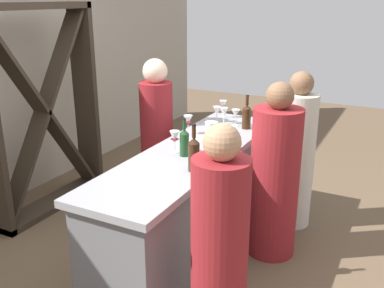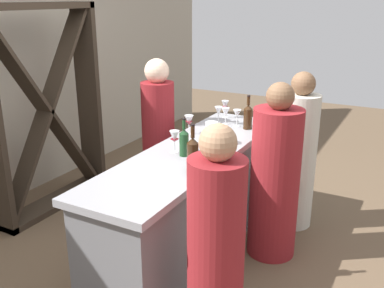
{
  "view_description": "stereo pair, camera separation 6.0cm",
  "coord_description": "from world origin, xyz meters",
  "views": [
    {
      "loc": [
        -2.8,
        -1.44,
        2.02
      ],
      "look_at": [
        0.0,
        0.0,
        0.95
      ],
      "focal_mm": 40.79,
      "sensor_mm": 36.0,
      "label": 1
    },
    {
      "loc": [
        -2.77,
        -1.49,
        2.02
      ],
      "look_at": [
        0.0,
        0.0,
        0.95
      ],
      "focal_mm": 40.79,
      "sensor_mm": 36.0,
      "label": 2
    }
  ],
  "objects": [
    {
      "name": "ground_plane",
      "position": [
        0.0,
        0.0,
        0.0
      ],
      "size": [
        12.0,
        12.0,
        0.0
      ],
      "primitive_type": "plane",
      "color": "brown"
    },
    {
      "name": "bar_counter",
      "position": [
        0.0,
        0.0,
        0.45
      ],
      "size": [
        2.27,
        0.63,
        0.9
      ],
      "color": "slate",
      "rests_on": "ground"
    },
    {
      "name": "wine_rack",
      "position": [
        0.12,
        1.65,
        0.99
      ],
      "size": [
        1.29,
        0.28,
        1.97
      ],
      "color": "#33281E",
      "rests_on": "ground"
    },
    {
      "name": "wine_bottle_leftmost_amber_brown",
      "position": [
        -0.36,
        -0.2,
        1.03
      ],
      "size": [
        0.08,
        0.08,
        0.33
      ],
      "color": "#331E0F",
      "rests_on": "bar_counter"
    },
    {
      "name": "wine_bottle_second_left_olive_green",
      "position": [
        -0.13,
        -0.01,
        1.01
      ],
      "size": [
        0.07,
        0.07,
        0.29
      ],
      "color": "#193D1E",
      "rests_on": "bar_counter"
    },
    {
      "name": "wine_bottle_center_amber_brown",
      "position": [
        0.74,
        -0.16,
        1.02
      ],
      "size": [
        0.08,
        0.08,
        0.3
      ],
      "color": "#331E0F",
      "rests_on": "bar_counter"
    },
    {
      "name": "wine_glass_near_left",
      "position": [
        0.76,
        -0.05,
        1.02
      ],
      "size": [
        0.07,
        0.07,
        0.15
      ],
      "color": "white",
      "rests_on": "bar_counter"
    },
    {
      "name": "wine_glass_near_center",
      "position": [
        0.78,
        0.07,
        1.01
      ],
      "size": [
        0.08,
        0.08,
        0.15
      ],
      "color": "white",
      "rests_on": "bar_counter"
    },
    {
      "name": "wine_glass_near_right",
      "position": [
        -0.1,
        0.09,
        1.02
      ],
      "size": [
        0.07,
        0.07,
        0.17
      ],
      "color": "white",
      "rests_on": "bar_counter"
    },
    {
      "name": "wine_glass_far_left",
      "position": [
        0.81,
        0.15,
        1.01
      ],
      "size": [
        0.07,
        0.07,
        0.15
      ],
      "color": "white",
      "rests_on": "bar_counter"
    },
    {
      "name": "wine_glass_far_center",
      "position": [
        0.99,
        0.17,
        1.02
      ],
      "size": [
        0.07,
        0.07,
        0.17
      ],
      "color": "white",
      "rests_on": "bar_counter"
    },
    {
      "name": "wine_glass_far_right",
      "position": [
        0.36,
        0.22,
        1.01
      ],
      "size": [
        0.08,
        0.08,
        0.16
      ],
      "color": "white",
      "rests_on": "bar_counter"
    },
    {
      "name": "water_pitcher",
      "position": [
        0.21,
        -0.06,
        0.99
      ],
      "size": [
        0.1,
        0.1,
        0.18
      ],
      "color": "silver",
      "rests_on": "bar_counter"
    },
    {
      "name": "person_left_guest",
      "position": [
        0.32,
        -0.57,
        0.65
      ],
      "size": [
        0.46,
        0.46,
        1.43
      ],
      "rotation": [
        0.0,
        0.0,
        1.79
      ],
      "color": "maroon",
      "rests_on": "ground"
    },
    {
      "name": "person_center_guest",
      "position": [
        -0.89,
        -0.62,
        0.66
      ],
      "size": [
        0.33,
        0.33,
        1.42
      ],
      "rotation": [
        0.0,
        0.0,
        1.6
      ],
      "color": "maroon",
      "rests_on": "ground"
    },
    {
      "name": "person_right_guest",
      "position": [
        0.89,
        -0.59,
        0.66
      ],
      "size": [
        0.37,
        0.37,
        1.42
      ],
      "rotation": [
        0.0,
        0.0,
        1.44
      ],
      "color": "beige",
      "rests_on": "ground"
    },
    {
      "name": "person_server_behind",
      "position": [
        0.54,
        0.65,
        0.7
      ],
      "size": [
        0.39,
        0.39,
        1.49
      ],
      "rotation": [
        0.0,
        0.0,
        -1.88
      ],
      "color": "maroon",
      "rests_on": "ground"
    }
  ]
}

